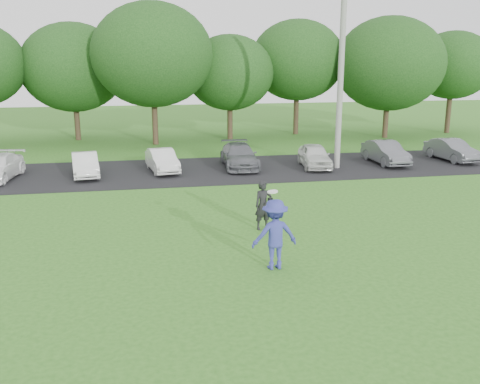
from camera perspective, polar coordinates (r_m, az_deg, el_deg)
The scene contains 7 objects.
ground at distance 13.74m, azimuth 2.74°, elevation -8.82°, with size 100.00×100.00×0.00m, color #2F691E.
parking_lot at distance 26.02m, azimuth -3.89°, elevation 2.32°, with size 32.00×6.50×0.03m, color black.
utility_pole at distance 26.45m, azimuth 10.71°, elevation 12.48°, with size 0.28×0.28×9.34m, color gray.
frisbee_player at distance 13.85m, azimuth 3.72°, elevation -4.52°, with size 1.24×0.77×2.11m.
camera_bystander at distance 16.99m, azimuth 2.50°, elevation -1.43°, with size 0.64×0.48×1.58m.
parked_cars at distance 25.73m, azimuth -6.40°, elevation 3.45°, with size 27.87×4.64×1.21m.
tree_row at distance 35.33m, azimuth -3.49°, elevation 13.47°, with size 42.39×9.85×8.64m.
Camera 1 is at (-2.98, -12.28, 5.38)m, focal length 40.00 mm.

